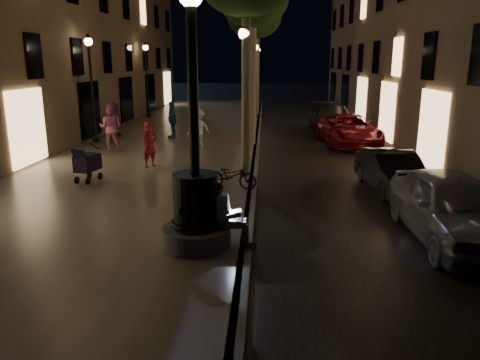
# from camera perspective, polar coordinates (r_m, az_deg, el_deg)

# --- Properties ---
(ground) EXTENTS (120.00, 120.00, 0.00)m
(ground) POSITION_cam_1_polar(r_m,az_deg,el_deg) (22.21, 2.10, 4.38)
(ground) COLOR black
(ground) RESTS_ON ground
(cobble_lane) EXTENTS (6.00, 45.00, 0.02)m
(cobble_lane) POSITION_cam_1_polar(r_m,az_deg,el_deg) (22.36, 9.83, 4.27)
(cobble_lane) COLOR black
(cobble_lane) RESTS_ON ground
(promenade) EXTENTS (8.00, 45.00, 0.20)m
(promenade) POSITION_cam_1_polar(r_m,az_deg,el_deg) (22.62, -8.11, 4.68)
(promenade) COLOR #635F57
(promenade) RESTS_ON ground
(curb_strip) EXTENTS (0.25, 45.00, 0.20)m
(curb_strip) POSITION_cam_1_polar(r_m,az_deg,el_deg) (22.20, 2.10, 4.63)
(curb_strip) COLOR #59595B
(curb_strip) RESTS_ON ground
(fountain_lamppost) EXTENTS (1.40, 1.40, 5.21)m
(fountain_lamppost) POSITION_cam_1_polar(r_m,az_deg,el_deg) (9.36, -5.43, -2.14)
(fountain_lamppost) COLOR #59595B
(fountain_lamppost) RESTS_ON promenade
(seated_man_laptop) EXTENTS (0.95, 0.32, 1.32)m
(seated_man_laptop) POSITION_cam_1_polar(r_m,az_deg,el_deg) (9.38, -1.68, -4.02)
(seated_man_laptop) COLOR gray
(seated_man_laptop) RESTS_ON promenade
(tree_third) EXTENTS (3.00, 3.00, 7.20)m
(tree_third) POSITION_cam_1_polar(r_m,az_deg,el_deg) (26.98, 1.76, 19.23)
(tree_third) COLOR #6B604C
(tree_third) RESTS_ON promenade
(tree_far) EXTENTS (3.00, 3.00, 7.50)m
(tree_far) POSITION_cam_1_polar(r_m,az_deg,el_deg) (32.98, 2.17, 18.86)
(tree_far) COLOR #6B604C
(tree_far) RESTS_ON promenade
(lamp_curb_a) EXTENTS (0.36, 0.36, 4.81)m
(lamp_curb_a) POSITION_cam_1_polar(r_m,az_deg,el_deg) (14.90, 0.54, 11.98)
(lamp_curb_a) COLOR black
(lamp_curb_a) RESTS_ON promenade
(lamp_curb_b) EXTENTS (0.36, 0.36, 4.81)m
(lamp_curb_b) POSITION_cam_1_polar(r_m,az_deg,el_deg) (22.89, 1.45, 12.83)
(lamp_curb_b) COLOR black
(lamp_curb_b) RESTS_ON promenade
(lamp_curb_c) EXTENTS (0.36, 0.36, 4.81)m
(lamp_curb_c) POSITION_cam_1_polar(r_m,az_deg,el_deg) (30.88, 1.90, 13.23)
(lamp_curb_c) COLOR black
(lamp_curb_c) RESTS_ON promenade
(lamp_curb_d) EXTENTS (0.36, 0.36, 4.81)m
(lamp_curb_d) POSITION_cam_1_polar(r_m,az_deg,el_deg) (38.88, 2.16, 13.47)
(lamp_curb_d) COLOR black
(lamp_curb_d) RESTS_ON promenade
(lamp_left_b) EXTENTS (0.36, 0.36, 4.81)m
(lamp_left_b) POSITION_cam_1_polar(r_m,az_deg,el_deg) (22.28, -17.72, 12.12)
(lamp_left_b) COLOR black
(lamp_left_b) RESTS_ON promenade
(lamp_left_c) EXTENTS (0.36, 0.36, 4.81)m
(lamp_left_c) POSITION_cam_1_polar(r_m,az_deg,el_deg) (31.84, -11.33, 13.00)
(lamp_left_c) COLOR black
(lamp_left_c) RESTS_ON promenade
(stroller) EXTENTS (0.67, 1.18, 1.19)m
(stroller) POSITION_cam_1_polar(r_m,az_deg,el_deg) (15.15, -18.13, 1.99)
(stroller) COLOR black
(stroller) RESTS_ON promenade
(car_front) EXTENTS (1.87, 4.50, 1.52)m
(car_front) POSITION_cam_1_polar(r_m,az_deg,el_deg) (11.21, 24.38, -3.01)
(car_front) COLOR #939599
(car_front) RESTS_ON ground
(car_second) EXTENTS (1.65, 3.89, 1.25)m
(car_second) POSITION_cam_1_polar(r_m,az_deg,el_deg) (14.76, 18.10, 0.99)
(car_second) COLOR black
(car_second) RESTS_ON ground
(car_third) EXTENTS (2.68, 5.20, 1.40)m
(car_third) POSITION_cam_1_polar(r_m,az_deg,el_deg) (22.57, 13.10, 5.97)
(car_third) COLOR maroon
(car_third) RESTS_ON ground
(car_rear) EXTENTS (2.27, 5.35, 1.54)m
(car_rear) POSITION_cam_1_polar(r_m,az_deg,el_deg) (26.40, 11.07, 7.41)
(car_rear) COLOR #343339
(car_rear) RESTS_ON ground
(pedestrian_red) EXTENTS (0.67, 0.70, 1.61)m
(pedestrian_red) POSITION_cam_1_polar(r_m,az_deg,el_deg) (16.70, -10.95, 4.27)
(pedestrian_red) COLOR #B52430
(pedestrian_red) RESTS_ON promenade
(pedestrian_pink) EXTENTS (0.99, 0.80, 1.94)m
(pedestrian_pink) POSITION_cam_1_polar(r_m,az_deg,el_deg) (20.22, -15.50, 6.23)
(pedestrian_pink) COLOR #CA6B9A
(pedestrian_pink) RESTS_ON promenade
(pedestrian_white) EXTENTS (1.23, 1.13, 1.66)m
(pedestrian_white) POSITION_cam_1_polar(r_m,az_deg,el_deg) (20.25, -5.10, 6.30)
(pedestrian_white) COLOR white
(pedestrian_white) RESTS_ON promenade
(pedestrian_blue) EXTENTS (0.89, 1.12, 1.77)m
(pedestrian_blue) POSITION_cam_1_polar(r_m,az_deg,el_deg) (22.87, -8.27, 7.28)
(pedestrian_blue) COLOR #285695
(pedestrian_blue) RESTS_ON promenade
(pedestrian_dark) EXTENTS (0.73, 0.92, 1.64)m
(pedestrian_dark) POSITION_cam_1_polar(r_m,az_deg,el_deg) (23.91, -15.00, 7.09)
(pedestrian_dark) COLOR #36363B
(pedestrian_dark) RESTS_ON promenade
(bicycle) EXTENTS (1.60, 0.82, 0.80)m
(bicycle) POSITION_cam_1_polar(r_m,az_deg,el_deg) (13.64, -1.09, 0.56)
(bicycle) COLOR black
(bicycle) RESTS_ON promenade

